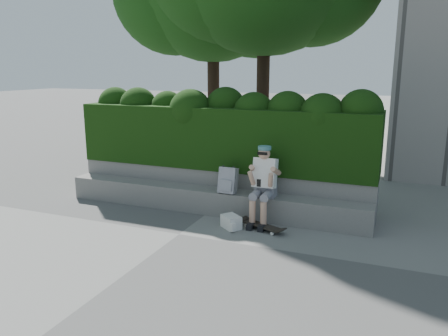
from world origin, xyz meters
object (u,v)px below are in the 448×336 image
at_px(person, 264,182).
at_px(skateboard, 262,226).
at_px(backpack_plaid, 228,180).
at_px(backpack_ground, 231,222).

distance_m(person, skateboard, 0.77).
bearing_deg(backpack_plaid, person, -3.32).
height_order(person, backpack_ground, person).
bearing_deg(backpack_ground, skateboard, 51.85).
relative_size(person, backpack_ground, 4.03).
height_order(skateboard, backpack_plaid, backpack_plaid).
height_order(person, backpack_plaid, person).
distance_m(skateboard, backpack_plaid, 1.10).
distance_m(person, backpack_ground, 0.90).
distance_m(backpack_plaid, backpack_ground, 0.85).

